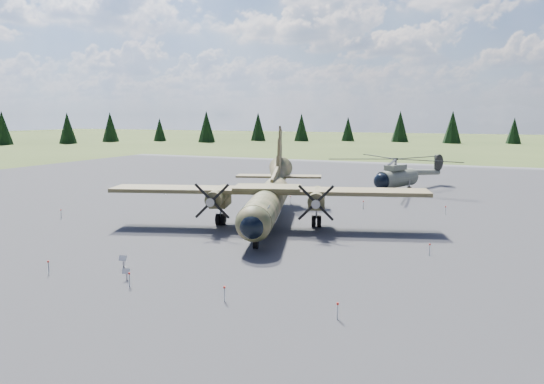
% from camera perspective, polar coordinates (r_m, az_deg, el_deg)
% --- Properties ---
extents(ground, '(500.00, 500.00, 0.00)m').
position_cam_1_polar(ground, '(42.93, -5.91, -4.55)').
color(ground, '#53622B').
rests_on(ground, ground).
extents(apron, '(120.00, 120.00, 0.04)m').
position_cam_1_polar(apron, '(51.69, -0.48, -2.31)').
color(apron, slate).
rests_on(apron, ground).
extents(transport_plane, '(26.46, 23.58, 8.86)m').
position_cam_1_polar(transport_plane, '(45.84, -0.35, -0.44)').
color(transport_plane, '#343D21').
rests_on(transport_plane, ground).
extents(helicopter_near, '(21.71, 21.71, 4.22)m').
position_cam_1_polar(helicopter_near, '(67.78, 13.35, 2.56)').
color(helicopter_near, gray).
rests_on(helicopter_near, ground).
extents(info_placard_left, '(0.53, 0.29, 0.80)m').
position_cam_1_polar(info_placard_left, '(34.78, -15.73, -7.00)').
color(info_placard_left, gray).
rests_on(info_placard_left, ground).
extents(info_placard_right, '(0.48, 0.29, 0.70)m').
position_cam_1_polar(info_placard_right, '(32.17, -15.40, -8.35)').
color(info_placard_right, gray).
rests_on(info_placard_right, ground).
extents(barrier_fence, '(33.12, 29.62, 0.85)m').
position_cam_1_polar(barrier_fence, '(42.98, -6.51, -3.85)').
color(barrier_fence, silver).
rests_on(barrier_fence, ground).
extents(treeline, '(317.66, 317.64, 11.00)m').
position_cam_1_polar(treeline, '(54.40, -15.18, 3.15)').
color(treeline, black).
rests_on(treeline, ground).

